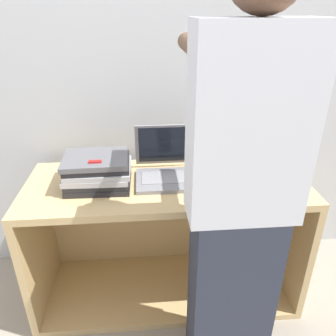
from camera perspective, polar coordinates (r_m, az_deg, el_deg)
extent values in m
plane|color=#9E9384|center=(1.95, 0.55, -26.14)|extent=(12.00, 12.00, 0.00)
cube|color=silver|center=(1.89, -1.27, 15.72)|extent=(8.00, 0.05, 2.40)
cube|color=tan|center=(1.69, -0.25, -2.94)|extent=(1.44, 0.57, 0.04)
cube|color=tan|center=(2.12, -0.21, -19.79)|extent=(1.44, 0.57, 0.04)
cube|color=tan|center=(1.97, -21.54, -12.58)|extent=(0.04, 0.57, 0.67)
cube|color=tan|center=(2.05, 20.04, -10.56)|extent=(0.04, 0.57, 0.67)
cube|color=tan|center=(2.10, -0.82, -7.83)|extent=(1.37, 0.04, 0.67)
cube|color=gray|center=(1.67, -0.25, -2.10)|extent=(0.31, 0.25, 0.02)
cube|color=gray|center=(1.68, -0.28, -1.59)|extent=(0.25, 0.14, 0.00)
cube|color=gray|center=(1.76, -0.68, 4.07)|extent=(0.31, 0.07, 0.24)
cube|color=black|center=(1.76, -0.67, 4.05)|extent=(0.27, 0.06, 0.21)
cube|color=#232326|center=(1.68, -11.87, -2.56)|extent=(0.32, 0.26, 0.03)
cube|color=#232326|center=(1.67, -11.89, -1.72)|extent=(0.31, 0.25, 0.03)
cube|color=#B7B7BC|center=(1.66, -12.21, -0.96)|extent=(0.32, 0.26, 0.03)
cube|color=#B7B7BC|center=(1.65, -11.94, -0.13)|extent=(0.31, 0.25, 0.03)
cube|color=#232326|center=(1.65, -12.16, 0.79)|extent=(0.32, 0.26, 0.03)
cube|color=slate|center=(1.63, -12.55, 1.51)|extent=(0.32, 0.26, 0.03)
cube|color=slate|center=(1.73, 11.31, -1.57)|extent=(0.32, 0.26, 0.03)
cube|color=gray|center=(1.72, 10.96, -0.71)|extent=(0.32, 0.26, 0.03)
cube|color=slate|center=(1.71, 11.35, -0.02)|extent=(0.32, 0.26, 0.03)
cube|color=#2D3342|center=(1.55, 10.75, -20.78)|extent=(0.34, 0.20, 0.85)
cube|color=white|center=(1.13, 13.95, 6.77)|extent=(0.40, 0.20, 0.67)
cylinder|color=brown|center=(1.29, 4.19, 20.55)|extent=(0.07, 0.32, 0.07)
cylinder|color=brown|center=(1.37, 18.35, 19.74)|extent=(0.07, 0.32, 0.07)
cube|color=red|center=(1.57, -12.59, 1.09)|extent=(0.06, 0.02, 0.01)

